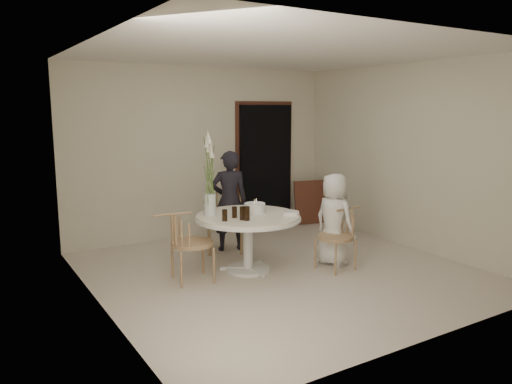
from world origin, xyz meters
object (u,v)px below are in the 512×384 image
chair_far (224,207)px  boy (334,219)px  chair_left (182,237)px  chair_right (342,230)px  girl (229,201)px  table (248,224)px  flower_vase (210,180)px  birthday_cake (255,208)px

chair_far → boy: 1.68m
chair_far → chair_left: chair_far is taller
chair_right → girl: (-0.83, 1.49, 0.22)m
chair_left → boy: size_ratio=0.71×
table → flower_vase: 0.73m
chair_far → girl: (0.04, -0.10, 0.10)m
girl → boy: (0.84, -1.33, -0.12)m
chair_far → boy: size_ratio=0.80×
table → birthday_cake: 0.23m
birthday_cake → flower_vase: bearing=160.8°
chair_right → flower_vase: (-1.50, 0.77, 0.67)m
flower_vase → chair_left: bearing=-157.0°
chair_left → boy: 2.01m
chair_far → girl: size_ratio=0.67×
chair_far → birthday_cake: size_ratio=3.67×
girl → birthday_cake: 0.92m
chair_far → table: bearing=-76.9°
chair_right → boy: bearing=171.9°
girl → table: bearing=93.7°
boy → birthday_cake: bearing=56.5°
chair_right → flower_vase: flower_vase is taller
birthday_cake → chair_right: bearing=-31.1°
table → birthday_cake: size_ratio=5.02×
chair_left → flower_vase: size_ratio=0.80×
boy → birthday_cake: boy is taller
table → chair_left: size_ratio=1.55×
chair_left → girl: bearing=-43.9°
boy → flower_vase: flower_vase is taller
boy → flower_vase: size_ratio=1.14×
chair_right → birthday_cake: size_ratio=2.96×
chair_far → boy: boy is taller
chair_right → flower_vase: 1.81m
chair_right → chair_left: size_ratio=0.92×
flower_vase → chair_right: bearing=-27.1°
girl → birthday_cake: (-0.13, -0.91, 0.07)m
table → flower_vase: (-0.41, 0.24, 0.56)m
boy → flower_vase: bearing=57.9°
boy → chair_right: bearing=167.1°
table → chair_left: chair_left is taller
chair_right → birthday_cake: 1.16m
table → chair_far: bearing=78.3°
chair_left → boy: bearing=-94.6°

